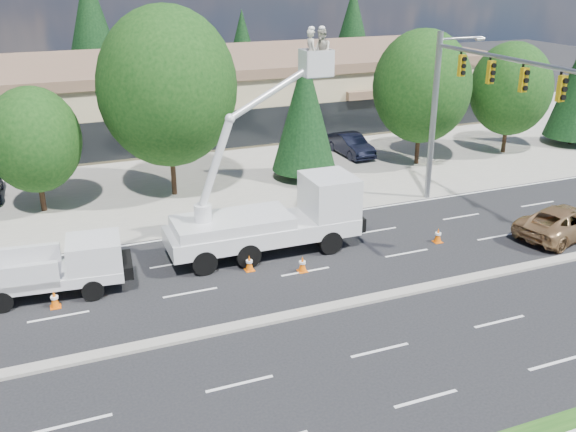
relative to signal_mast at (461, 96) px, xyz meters
name	(u,v)px	position (x,y,z in m)	size (l,w,h in m)	color
ground	(338,307)	(-10.03, -7.04, -6.06)	(140.00, 140.00, 0.00)	black
concrete_apron	(203,164)	(-10.03, 12.96, -6.05)	(140.00, 22.00, 0.01)	gray
road_median	(339,305)	(-10.03, -7.04, -6.00)	(120.00, 0.55, 0.12)	gray
strip_mall	(168,94)	(-10.03, 22.93, -3.23)	(50.40, 15.40, 5.50)	tan
tree_front_c	(34,140)	(-20.03, 7.96, -2.20)	(4.75, 4.75, 6.59)	#332114
tree_front_d	(167,87)	(-13.03, 7.96, 0.01)	(7.47, 7.47, 10.37)	#332114
tree_front_e	(305,111)	(-5.03, 7.96, -1.96)	(3.88, 3.88, 7.64)	#332114
tree_front_f	(422,87)	(2.97, 7.96, -1.04)	(6.17, 6.17, 8.56)	#332114
tree_front_g	(511,89)	(9.97, 7.96, -1.67)	(5.40, 5.40, 7.50)	#332114
tree_back_b	(92,31)	(-14.03, 34.96, 0.46)	(6.16, 6.16, 12.14)	#332114
tree_back_c	(242,49)	(-0.03, 34.96, -1.71)	(4.11, 4.11, 8.10)	#332114
tree_back_d	(352,33)	(11.97, 34.96, -0.61)	(5.15, 5.15, 10.16)	#332114
signal_mast	(461,96)	(0.00, 0.00, 0.00)	(2.76, 10.16, 9.00)	gray
utility_pickup	(60,273)	(-19.74, -1.92, -5.16)	(5.83, 2.66, 2.17)	silver
bucket_truck	(280,207)	(-10.22, -1.35, -3.94)	(8.65, 2.89, 9.84)	silver
traffic_cone_a	(55,299)	(-20.08, -3.04, -5.72)	(0.40, 0.40, 0.70)	#F36107
traffic_cone_b	(249,263)	(-12.19, -2.82, -5.72)	(0.40, 0.40, 0.70)	#F36107
traffic_cone_c	(302,264)	(-10.13, -3.75, -5.72)	(0.40, 0.40, 0.70)	#F36107
traffic_cone_d	(438,235)	(-3.02, -3.30, -5.72)	(0.40, 0.40, 0.70)	#F36107
minivan	(563,222)	(2.91, -4.91, -5.33)	(2.42, 5.25, 1.46)	#A98052
parked_car_east	(351,145)	(-0.15, 11.27, -5.33)	(1.54, 4.43, 1.46)	black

